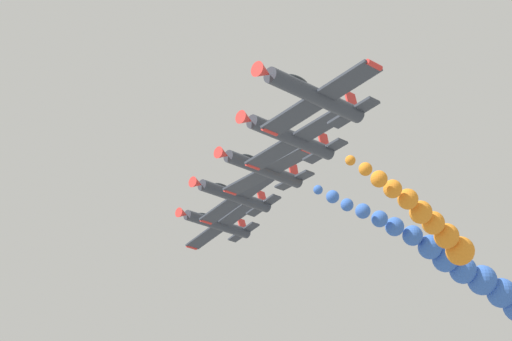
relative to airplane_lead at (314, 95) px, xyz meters
name	(u,v)px	position (x,y,z in m)	size (l,w,h in m)	color
airplane_lead	(314,95)	(0.00, 0.00, 0.00)	(9.39, 10.35, 3.09)	#333842
airplane_left_inner	(290,137)	(9.24, -8.23, 1.92)	(9.42, 10.35, 3.02)	#333842
smoke_trail_left_inner	(433,224)	(9.62, -27.56, -0.57)	(2.65, 18.20, 5.77)	orange
airplane_right_inner	(263,169)	(18.71, -15.47, 3.63)	(9.48, 10.35, 2.84)	#333842
smoke_trail_right_inner	(469,273)	(15.07, -41.71, -1.27)	(7.71, 27.02, 9.48)	blue
airplane_left_outer	(234,196)	(27.61, -21.11, 4.62)	(9.22, 10.35, 3.42)	#333842
airplane_right_outer	(217,224)	(37.37, -28.59, 5.57)	(9.18, 10.35, 3.48)	#333842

